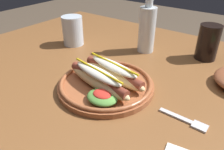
{
  "coord_description": "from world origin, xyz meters",
  "views": [
    {
      "loc": [
        0.39,
        -0.53,
        1.11
      ],
      "look_at": [
        0.05,
        -0.08,
        0.77
      ],
      "focal_mm": 34.88,
      "sensor_mm": 36.0,
      "label": 1
    }
  ],
  "objects_px": {
    "fork": "(187,121)",
    "water_cup": "(73,31)",
    "soda_cup": "(208,42)",
    "glass_bottle": "(147,28)",
    "hot_dog_plate": "(106,81)"
  },
  "relations": [
    {
      "from": "fork",
      "to": "water_cup",
      "type": "distance_m",
      "value": 0.6
    },
    {
      "from": "hot_dog_plate",
      "to": "fork",
      "type": "xyz_separation_m",
      "value": [
        0.25,
        0.0,
        -0.02
      ]
    },
    {
      "from": "soda_cup",
      "to": "glass_bottle",
      "type": "xyz_separation_m",
      "value": [
        -0.21,
        -0.07,
        0.03
      ]
    },
    {
      "from": "hot_dog_plate",
      "to": "soda_cup",
      "type": "relative_size",
      "value": 2.2
    },
    {
      "from": "hot_dog_plate",
      "to": "soda_cup",
      "type": "height_order",
      "value": "soda_cup"
    },
    {
      "from": "soda_cup",
      "to": "water_cup",
      "type": "height_order",
      "value": "soda_cup"
    },
    {
      "from": "fork",
      "to": "soda_cup",
      "type": "bearing_deg",
      "value": 101.68
    },
    {
      "from": "fork",
      "to": "hot_dog_plate",
      "type": "bearing_deg",
      "value": -178.09
    },
    {
      "from": "soda_cup",
      "to": "water_cup",
      "type": "relative_size",
      "value": 1.07
    },
    {
      "from": "hot_dog_plate",
      "to": "soda_cup",
      "type": "bearing_deg",
      "value": 65.9
    },
    {
      "from": "fork",
      "to": "glass_bottle",
      "type": "distance_m",
      "value": 0.43
    },
    {
      "from": "fork",
      "to": "water_cup",
      "type": "relative_size",
      "value": 0.99
    },
    {
      "from": "hot_dog_plate",
      "to": "soda_cup",
      "type": "distance_m",
      "value": 0.42
    },
    {
      "from": "water_cup",
      "to": "glass_bottle",
      "type": "relative_size",
      "value": 0.5
    },
    {
      "from": "hot_dog_plate",
      "to": "glass_bottle",
      "type": "height_order",
      "value": "glass_bottle"
    }
  ]
}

